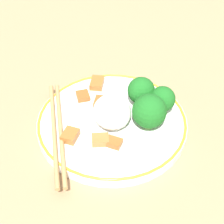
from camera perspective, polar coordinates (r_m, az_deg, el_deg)
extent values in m
plane|color=#9E7A56|center=(0.67, 0.00, -2.29)|extent=(3.00, 3.00, 0.00)
cylinder|color=white|center=(0.66, 0.00, -1.79)|extent=(0.26, 0.26, 0.02)
torus|color=#B28C26|center=(0.65, 0.00, -1.28)|extent=(0.26, 0.26, 0.00)
ellipsoid|color=white|center=(0.64, -0.13, 0.06)|extent=(0.08, 0.07, 0.04)
cylinder|color=#7FB756|center=(0.64, 5.54, -1.70)|extent=(0.02, 0.02, 0.01)
sphere|color=#19601E|center=(0.62, 5.71, 0.14)|extent=(0.06, 0.06, 0.06)
cylinder|color=#7FB756|center=(0.67, 7.51, 0.45)|extent=(0.01, 0.01, 0.01)
sphere|color=#19601E|center=(0.66, 7.70, 1.99)|extent=(0.05, 0.05, 0.05)
cylinder|color=#7FB756|center=(0.68, 4.35, 1.62)|extent=(0.01, 0.01, 0.01)
sphere|color=#19601E|center=(0.66, 4.47, 3.28)|extent=(0.05, 0.05, 0.05)
cube|color=brown|center=(0.68, -1.86, 1.41)|extent=(0.03, 0.03, 0.01)
cube|color=brown|center=(0.70, -4.47, 2.47)|extent=(0.03, 0.03, 0.01)
cube|color=brown|center=(0.61, 0.67, -4.66)|extent=(0.03, 0.03, 0.01)
cube|color=#9E6633|center=(0.61, -1.78, -4.26)|extent=(0.02, 0.03, 0.01)
cube|color=#995B28|center=(0.72, -2.30, 4.43)|extent=(0.04, 0.03, 0.01)
cube|color=#995B28|center=(0.62, -6.38, -3.58)|extent=(0.04, 0.03, 0.01)
cylinder|color=#AD8451|center=(0.64, -8.83, -2.91)|extent=(0.24, 0.03, 0.01)
cylinder|color=#AD8451|center=(0.64, -7.83, -2.80)|extent=(0.24, 0.03, 0.01)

